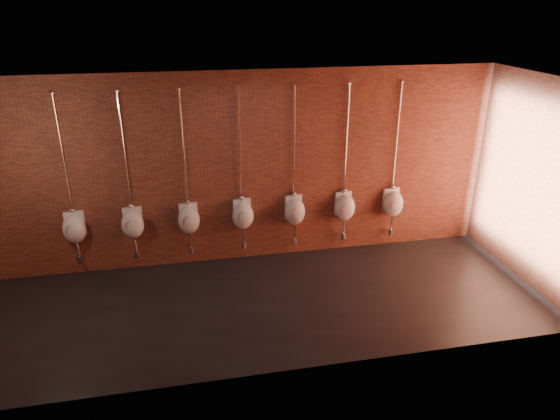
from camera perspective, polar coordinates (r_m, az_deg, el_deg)
The scene contains 9 objects.
ground at distance 7.57m, azimuth -2.28°, elevation -10.62°, with size 8.50×8.50×0.00m, color black.
room_shell at distance 6.67m, azimuth -2.55°, elevation 3.91°, with size 8.54×3.04×3.22m.
urinal_0 at distance 8.49m, azimuth -22.47°, elevation -1.90°, with size 0.40×0.36×2.71m.
urinal_1 at distance 8.35m, azimuth -16.49°, elevation -1.47°, with size 0.40×0.36×2.71m.
urinal_2 at distance 8.30m, azimuth -10.38°, elevation -1.00°, with size 0.40×0.36×2.71m.
urinal_3 at distance 8.35m, azimuth -4.28°, elevation -0.52°, with size 0.40×0.36×2.71m.
urinal_4 at distance 8.49m, azimuth 1.70°, elevation -0.05°, with size 0.40×0.36×2.71m.
urinal_5 at distance 8.72m, azimuth 7.41°, elevation 0.40°, with size 0.40×0.36×2.71m.
urinal_6 at distance 9.03m, azimuth 12.79°, elevation 0.82°, with size 0.40×0.36×2.71m.
Camera 1 is at (-0.94, -6.22, 4.20)m, focal length 32.00 mm.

